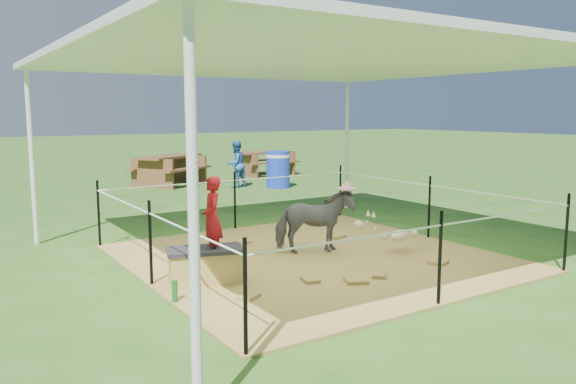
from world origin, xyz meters
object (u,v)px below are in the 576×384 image
straw_bale (205,267)px  distant_person (236,164)px  green_bottle (175,291)px  woman (212,210)px  trash_barrel (278,169)px  picnic_table_far (265,163)px  pony (314,221)px  picnic_table_near (170,170)px  foal (400,233)px

straw_bale → distant_person: size_ratio=0.65×
straw_bale → green_bottle: bearing=-140.7°
woman → trash_barrel: (5.09, 6.76, -0.39)m
distant_person → picnic_table_far: bearing=-152.6°
green_bottle → woman: bearing=34.7°
straw_bale → trash_barrel: 8.53m
woman → picnic_table_far: woman is taller
woman → trash_barrel: size_ratio=1.00×
pony → picnic_table_near: bearing=12.3°
picnic_table_near → distant_person: 1.94m
woman → picnic_table_far: (6.39, 9.61, -0.50)m
foal → trash_barrel: bearing=51.2°
pony → picnic_table_near: pony is taller
straw_bale → green_bottle: (-0.55, -0.45, -0.07)m
green_bottle → picnic_table_far: bearing=55.0°
pony → foal: size_ratio=1.08×
straw_bale → picnic_table_near: picnic_table_near is taller
green_bottle → picnic_table_near: bearing=69.2°
woman → distant_person: woman is taller
picnic_table_near → picnic_table_far: picnic_table_near is taller
distant_person → pony: bearing=53.5°
green_bottle → trash_barrel: trash_barrel is taller
trash_barrel → distant_person: distant_person is taller
pony → picnic_table_far: 10.29m
green_bottle → foal: size_ratio=0.23×
pony → distant_person: bearing=0.8°
woman → green_bottle: (-0.65, -0.45, -0.73)m
woman → picnic_table_near: bearing=-179.9°
straw_bale → picnic_table_near: 9.36m
straw_bale → picnic_table_far: (6.49, 9.61, 0.16)m
foal → picnic_table_far: picnic_table_far is taller
straw_bale → pony: 1.92m
trash_barrel → picnic_table_far: bearing=65.5°
woman → green_bottle: woman is taller
trash_barrel → distant_person: size_ratio=0.78×
woman → pony: size_ratio=0.91×
foal → trash_barrel: (2.30, 6.95, 0.18)m
pony → picnic_table_far: (4.64, 9.18, -0.10)m
woman → distant_person: size_ratio=0.78×
picnic_table_near → picnic_table_far: (3.50, 0.74, -0.03)m
green_bottle → picnic_table_near: picnic_table_near is taller
foal → picnic_table_near: bearing=68.9°
picnic_table_far → picnic_table_near: bearing=-170.6°
pony → trash_barrel: 7.16m
woman → foal: (2.79, -0.19, -0.57)m
foal → distant_person: size_ratio=0.79×
woman → pony: 1.84m
straw_bale → picnic_table_far: 11.60m
green_bottle → distant_person: (4.86, 7.90, 0.48)m
trash_barrel → green_bottle: bearing=-128.5°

